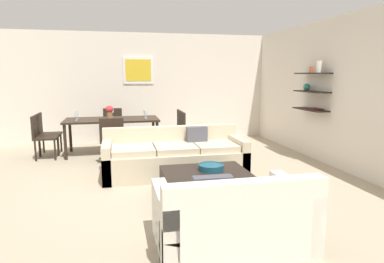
# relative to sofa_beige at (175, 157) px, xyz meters

# --- Properties ---
(ground_plane) EXTENTS (18.00, 18.00, 0.00)m
(ground_plane) POSITION_rel_sofa_beige_xyz_m (-0.08, -0.34, -0.29)
(ground_plane) COLOR tan
(back_wall_unit) EXTENTS (8.40, 0.09, 2.70)m
(back_wall_unit) POSITION_rel_sofa_beige_xyz_m (0.21, 3.19, 1.06)
(back_wall_unit) COLOR silver
(back_wall_unit) RESTS_ON ground
(right_wall_shelf_unit) EXTENTS (0.34, 8.20, 2.70)m
(right_wall_shelf_unit) POSITION_rel_sofa_beige_xyz_m (2.95, 0.27, 1.06)
(right_wall_shelf_unit) COLOR silver
(right_wall_shelf_unit) RESTS_ON ground
(sofa_beige) EXTENTS (2.36, 0.90, 0.78)m
(sofa_beige) POSITION_rel_sofa_beige_xyz_m (0.00, 0.00, 0.00)
(sofa_beige) COLOR beige
(sofa_beige) RESTS_ON ground
(loveseat_white) EXTENTS (1.48, 0.90, 0.78)m
(loveseat_white) POSITION_rel_sofa_beige_xyz_m (0.14, -2.55, 0.00)
(loveseat_white) COLOR silver
(loveseat_white) RESTS_ON ground
(coffee_table) EXTENTS (1.15, 0.95, 0.38)m
(coffee_table) POSITION_rel_sofa_beige_xyz_m (0.22, -1.24, -0.10)
(coffee_table) COLOR black
(coffee_table) RESTS_ON ground
(decorative_bowl) EXTENTS (0.35, 0.35, 0.08)m
(decorative_bowl) POSITION_rel_sofa_beige_xyz_m (0.31, -1.16, 0.13)
(decorative_bowl) COLOR navy
(decorative_bowl) RESTS_ON coffee_table
(dining_table) EXTENTS (1.94, 0.90, 0.75)m
(dining_table) POSITION_rel_sofa_beige_xyz_m (-1.04, 1.82, 0.39)
(dining_table) COLOR black
(dining_table) RESTS_ON ground
(dining_chair_right_near) EXTENTS (0.44, 0.44, 0.88)m
(dining_chair_right_near) POSITION_rel_sofa_beige_xyz_m (0.34, 1.62, 0.21)
(dining_chair_right_near) COLOR black
(dining_chair_right_near) RESTS_ON ground
(dining_chair_right_far) EXTENTS (0.44, 0.44, 0.88)m
(dining_chair_right_far) POSITION_rel_sofa_beige_xyz_m (0.34, 2.02, 0.21)
(dining_chair_right_far) COLOR black
(dining_chair_right_far) RESTS_ON ground
(dining_chair_left_far) EXTENTS (0.44, 0.44, 0.88)m
(dining_chair_left_far) POSITION_rel_sofa_beige_xyz_m (-2.42, 2.02, 0.21)
(dining_chair_left_far) COLOR black
(dining_chair_left_far) RESTS_ON ground
(dining_chair_head) EXTENTS (0.44, 0.44, 0.88)m
(dining_chair_head) POSITION_rel_sofa_beige_xyz_m (-1.04, 2.68, 0.21)
(dining_chair_head) COLOR black
(dining_chair_head) RESTS_ON ground
(dining_chair_left_near) EXTENTS (0.44, 0.44, 0.88)m
(dining_chair_left_near) POSITION_rel_sofa_beige_xyz_m (-2.42, 1.62, 0.21)
(dining_chair_left_near) COLOR black
(dining_chair_left_near) RESTS_ON ground
(dining_chair_foot) EXTENTS (0.44, 0.44, 0.88)m
(dining_chair_foot) POSITION_rel_sofa_beige_xyz_m (-1.04, 0.97, 0.21)
(dining_chair_foot) COLOR black
(dining_chair_foot) RESTS_ON ground
(wine_glass_left_far) EXTENTS (0.07, 0.07, 0.17)m
(wine_glass_left_far) POSITION_rel_sofa_beige_xyz_m (-1.75, 1.93, 0.58)
(wine_glass_left_far) COLOR silver
(wine_glass_left_far) RESTS_ON dining_table
(wine_glass_left_near) EXTENTS (0.06, 0.06, 0.14)m
(wine_glass_left_near) POSITION_rel_sofa_beige_xyz_m (-1.75, 1.71, 0.56)
(wine_glass_left_near) COLOR silver
(wine_glass_left_near) RESTS_ON dining_table
(wine_glass_right_far) EXTENTS (0.07, 0.07, 0.17)m
(wine_glass_right_far) POSITION_rel_sofa_beige_xyz_m (-0.33, 1.93, 0.57)
(wine_glass_right_far) COLOR silver
(wine_glass_right_far) RESTS_ON dining_table
(wine_glass_head) EXTENTS (0.07, 0.07, 0.17)m
(wine_glass_head) POSITION_rel_sofa_beige_xyz_m (-1.04, 2.21, 0.58)
(wine_glass_head) COLOR silver
(wine_glass_head) RESTS_ON dining_table
(wine_glass_right_near) EXTENTS (0.06, 0.06, 0.16)m
(wine_glass_right_near) POSITION_rel_sofa_beige_xyz_m (-0.33, 1.71, 0.57)
(wine_glass_right_near) COLOR silver
(wine_glass_right_near) RESTS_ON dining_table
(centerpiece_vase) EXTENTS (0.16, 0.16, 0.28)m
(centerpiece_vase) POSITION_rel_sofa_beige_xyz_m (-1.09, 1.87, 0.62)
(centerpiece_vase) COLOR olive
(centerpiece_vase) RESTS_ON dining_table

